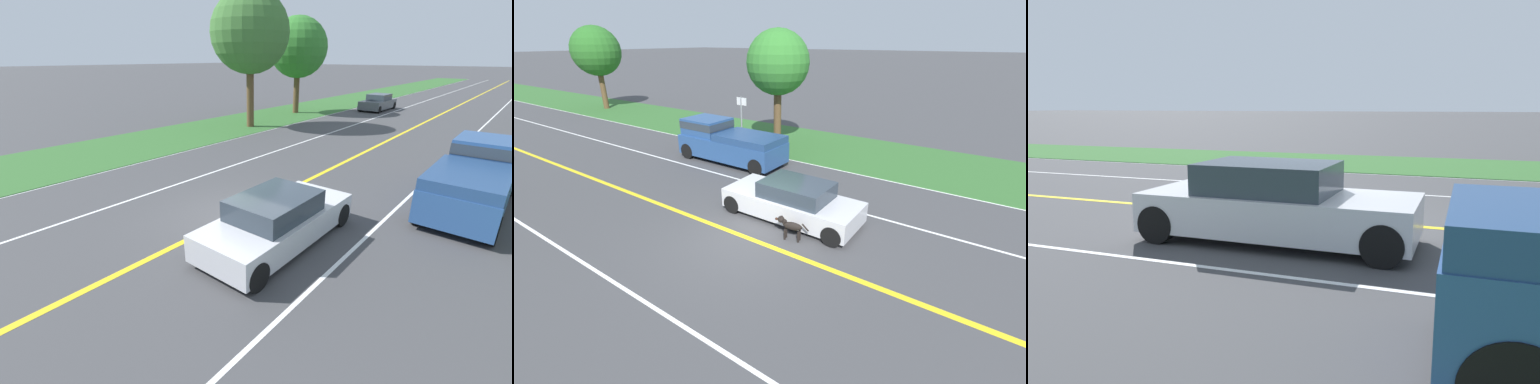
% 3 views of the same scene
% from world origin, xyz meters
% --- Properties ---
extents(ground_plane, '(400.00, 400.00, 0.00)m').
position_xyz_m(ground_plane, '(0.00, 0.00, 0.00)').
color(ground_plane, '#424244').
extents(centre_divider_line, '(0.18, 160.00, 0.01)m').
position_xyz_m(centre_divider_line, '(0.00, 0.00, 0.00)').
color(centre_divider_line, yellow).
rests_on(centre_divider_line, ground).
extents(lane_edge_line_left, '(0.14, 160.00, 0.01)m').
position_xyz_m(lane_edge_line_left, '(-7.00, 0.00, 0.00)').
color(lane_edge_line_left, white).
rests_on(lane_edge_line_left, ground).
extents(lane_dash_same_dir, '(0.10, 160.00, 0.01)m').
position_xyz_m(lane_dash_same_dir, '(3.50, 0.00, 0.00)').
color(lane_dash_same_dir, white).
rests_on(lane_dash_same_dir, ground).
extents(lane_dash_oncoming, '(0.10, 160.00, 0.01)m').
position_xyz_m(lane_dash_oncoming, '(-3.50, 0.00, 0.00)').
color(lane_dash_oncoming, white).
rests_on(lane_dash_oncoming, ground).
extents(grass_verge_left, '(6.00, 160.00, 0.03)m').
position_xyz_m(grass_verge_left, '(-10.00, 0.00, 0.01)').
color(grass_verge_left, '#33662D').
rests_on(grass_verge_left, ground).
extents(ego_car, '(1.82, 4.52, 1.32)m').
position_xyz_m(ego_car, '(1.85, -0.44, 0.62)').
color(ego_car, silver).
rests_on(ego_car, ground).
extents(dog, '(0.35, 1.04, 0.74)m').
position_xyz_m(dog, '(0.66, -1.07, 0.46)').
color(dog, black).
rests_on(dog, ground).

